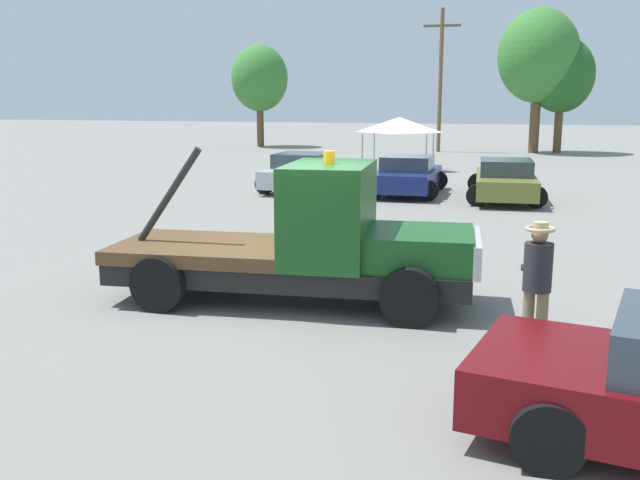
{
  "coord_description": "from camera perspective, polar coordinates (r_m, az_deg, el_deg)",
  "views": [
    {
      "loc": [
        3.4,
        -10.82,
        3.31
      ],
      "look_at": [
        0.5,
        0.0,
        1.05
      ],
      "focal_mm": 40.0,
      "sensor_mm": 36.0,
      "label": 1
    }
  ],
  "objects": [
    {
      "name": "person_near_truck",
      "position": [
        9.74,
        17.01,
        -2.72
      ],
      "size": [
        0.38,
        0.38,
        1.73
      ],
      "rotation": [
        0.0,
        0.0,
        4.12
      ],
      "color": "#847051",
      "rests_on": "ground"
    },
    {
      "name": "utility_pole",
      "position": [
        44.5,
        9.62,
        12.76
      ],
      "size": [
        2.2,
        0.24,
        8.46
      ],
      "color": "brown",
      "rests_on": "ground"
    },
    {
      "name": "parked_car_navy",
      "position": [
        24.74,
        7.04,
        5.13
      ],
      "size": [
        2.46,
        4.33,
        1.34
      ],
      "rotation": [
        0.0,
        0.0,
        1.56
      ],
      "color": "navy",
      "rests_on": "ground"
    },
    {
      "name": "parked_car_silver",
      "position": [
        25.81,
        -1.31,
        5.48
      ],
      "size": [
        2.59,
        4.73,
        1.34
      ],
      "rotation": [
        0.0,
        0.0,
        1.55
      ],
      "color": "#B7B7BC",
      "rests_on": "ground"
    },
    {
      "name": "ground_plane",
      "position": [
        11.82,
        -2.35,
        -4.87
      ],
      "size": [
        160.0,
        160.0,
        0.0
      ],
      "primitive_type": "plane",
      "color": "gray"
    },
    {
      "name": "canopy_tent_white",
      "position": [
        32.69,
        6.36,
        9.15
      ],
      "size": [
        2.88,
        2.88,
        2.41
      ],
      "color": "#9E9EA3",
      "rests_on": "ground"
    },
    {
      "name": "tree_right",
      "position": [
        48.72,
        -4.86,
        12.75
      ],
      "size": [
        3.75,
        3.75,
        6.71
      ],
      "color": "brown",
      "rests_on": "ground"
    },
    {
      "name": "traffic_cone",
      "position": [
        14.49,
        16.62,
        -1.26
      ],
      "size": [
        0.4,
        0.4,
        0.55
      ],
      "color": "black",
      "rests_on": "ground"
    },
    {
      "name": "parked_car_olive",
      "position": [
        23.93,
        14.6,
        4.65
      ],
      "size": [
        2.57,
        4.88,
        1.34
      ],
      "rotation": [
        0.0,
        0.0,
        1.62
      ],
      "color": "olive",
      "rests_on": "ground"
    },
    {
      "name": "tow_truck",
      "position": [
        11.51,
        -0.6,
        -0.38
      ],
      "size": [
        6.05,
        2.47,
        2.51
      ],
      "rotation": [
        0.0,
        0.0,
        0.07
      ],
      "color": "black",
      "rests_on": "ground"
    },
    {
      "name": "tree_left",
      "position": [
        45.25,
        18.76,
        12.37
      ],
      "size": [
        3.79,
        3.79,
        6.77
      ],
      "color": "brown",
      "rests_on": "ground"
    },
    {
      "name": "tree_center",
      "position": [
        44.92,
        17.08,
        13.87
      ],
      "size": [
        4.7,
        4.7,
        8.39
      ],
      "color": "brown",
      "rests_on": "ground"
    }
  ]
}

